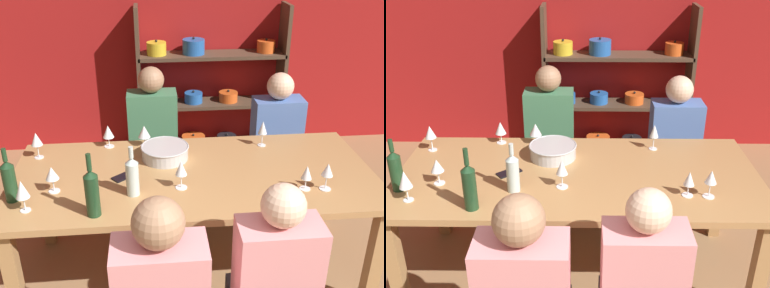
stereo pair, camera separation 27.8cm
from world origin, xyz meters
TOP-DOWN VIEW (x-y plane):
  - wall_back_red at (0.00, 3.83)m, footprint 8.80×0.06m
  - shelf_unit at (0.45, 3.63)m, footprint 1.46×0.30m
  - dining_table at (0.14, 1.76)m, footprint 2.22×1.01m
  - mixing_bowl at (-0.02, 1.98)m, footprint 0.31×0.31m
  - wine_bottle_green at (-0.42, 1.37)m, footprint 0.07×0.07m
  - wine_bottle_dark at (-0.88, 1.56)m, footprint 0.07×0.07m
  - wine_bottle_amber at (-0.22, 1.55)m, footprint 0.07×0.07m
  - wine_glass_white_a at (-0.79, 1.44)m, footprint 0.07×0.07m
  - wine_glass_red_a at (0.88, 1.50)m, footprint 0.07×0.07m
  - wine_glass_empty_a at (-0.85, 2.07)m, footprint 0.07×0.07m
  - wine_glass_red_b at (0.05, 1.60)m, footprint 0.07×0.07m
  - wine_glass_white_b at (-0.40, 2.19)m, footprint 0.08×0.08m
  - wine_glass_red_c at (-0.67, 1.63)m, footprint 0.08×0.08m
  - wine_glass_red_d at (0.76, 1.51)m, footprint 0.06×0.06m
  - wine_glass_red_e at (-0.16, 2.18)m, footprint 0.08×0.08m
  - wine_glass_empty_b at (0.65, 2.10)m, footprint 0.06×0.06m
  - cell_phone at (-0.28, 1.76)m, footprint 0.16×0.15m
  - person_far_a at (-0.09, 2.62)m, footprint 0.38×0.47m
  - person_far_b at (0.90, 2.60)m, footprint 0.39×0.49m

SIDE VIEW (x-z plane):
  - person_far_b at x=0.90m, z-range -0.15..0.98m
  - person_far_a at x=-0.09m, z-range -0.16..1.04m
  - shelf_unit at x=0.45m, z-range -0.15..1.34m
  - dining_table at x=0.14m, z-range 0.30..1.07m
  - cell_phone at x=-0.28m, z-range 0.77..0.78m
  - mixing_bowl at x=-0.02m, z-range 0.77..0.86m
  - wine_glass_red_e at x=-0.16m, z-range 0.80..0.95m
  - wine_glass_red_d at x=0.76m, z-range 0.80..0.95m
  - wine_glass_white_b at x=-0.40m, z-range 0.80..0.96m
  - wine_glass_red_c at x=-0.67m, z-range 0.80..0.96m
  - wine_glass_red_a at x=0.88m, z-range 0.81..0.97m
  - wine_bottle_amber at x=-0.22m, z-range 0.74..1.04m
  - wine_glass_red_b at x=0.05m, z-range 0.80..0.98m
  - wine_glass_white_a at x=-0.79m, z-range 0.80..0.99m
  - wine_bottle_dark at x=-0.88m, z-range 0.74..1.06m
  - wine_glass_empty_b at x=0.65m, z-range 0.81..0.99m
  - wine_glass_empty_a at x=-0.85m, z-range 0.81..0.99m
  - wine_bottle_green at x=-0.42m, z-range 0.73..1.09m
  - wall_back_red at x=0.00m, z-range 0.00..2.70m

